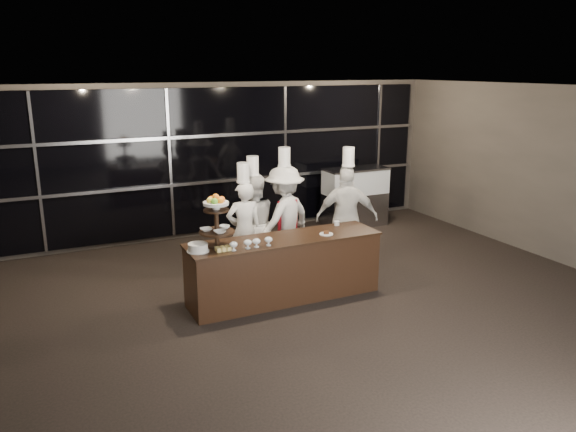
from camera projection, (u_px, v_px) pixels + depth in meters
name	position (u px, v px, depth m)	size (l,w,h in m)	color
room	(367.00, 219.00, 6.79)	(10.00, 10.00, 10.00)	black
window_wall	(230.00, 160.00, 11.10)	(8.60, 0.10, 2.80)	black
buffet_counter	(284.00, 268.00, 8.11)	(2.84, 0.74, 0.92)	black
display_stand	(216.00, 218.00, 7.47)	(0.48, 0.48, 0.74)	black
compotes	(252.00, 242.00, 7.53)	(0.62, 0.11, 0.12)	silver
layer_cake	(198.00, 248.00, 7.40)	(0.30, 0.30, 0.11)	white
pastry_squares	(223.00, 249.00, 7.43)	(0.20, 0.13, 0.05)	#FAE07A
small_plate	(326.00, 233.00, 8.16)	(0.20, 0.20, 0.05)	white
chef_cup	(337.00, 223.00, 8.62)	(0.08, 0.08, 0.07)	white
display_case	(355.00, 194.00, 11.81)	(1.35, 0.59, 1.24)	#A5A5AA
chef_a	(244.00, 228.00, 8.86)	(0.61, 0.43, 1.86)	white
chef_b	(254.00, 223.00, 9.14)	(0.79, 0.62, 1.92)	silver
chef_c	(284.00, 218.00, 9.23)	(1.29, 1.06, 2.04)	silver
chef_d	(347.00, 217.00, 9.23)	(1.10, 0.82, 2.04)	silver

